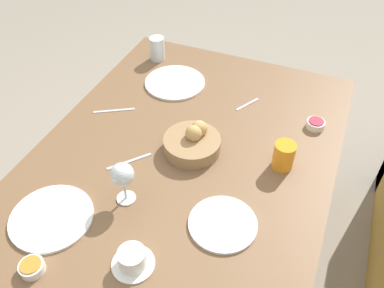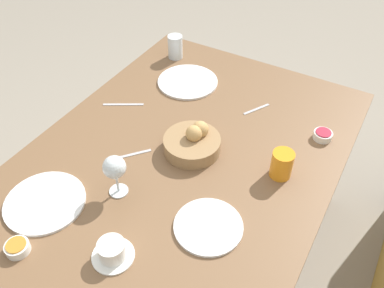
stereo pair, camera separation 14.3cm
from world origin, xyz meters
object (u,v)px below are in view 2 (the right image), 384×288
Objects in this scene: plate_far_center at (208,226)px; juice_glass at (282,164)px; bread_basket at (193,142)px; fork_silver at (123,104)px; plate_near_left at (188,82)px; spoon_coffee at (256,109)px; jam_bowl_berry at (323,135)px; jam_bowl_honey at (17,248)px; coffee_cup at (112,251)px; water_tumbler at (175,47)px; knife_silver at (128,155)px; plate_near_right at (45,202)px; wine_glass at (115,168)px.

juice_glass reaches higher than plate_far_center.
fork_silver is (-0.09, -0.39, -0.03)m from bread_basket.
plate_near_left reaches higher than spoon_coffee.
jam_bowl_berry is 0.29m from spoon_coffee.
jam_bowl_honey is (0.99, 0.00, 0.01)m from plate_near_left.
juice_glass reaches higher than spoon_coffee.
plate_far_center is 1.72× the size of coffee_cup.
plate_near_left is 0.63m from jam_bowl_berry.
water_tumbler reaches higher than knife_silver.
water_tumbler reaches higher than jam_bowl_berry.
plate_near_right is 1.68× the size of wine_glass.
coffee_cup is at bearing 2.58° from bread_basket.
juice_glass is at bearing 56.44° from water_tumbler.
bread_basket is at bearing 147.58° from plate_near_right.
spoon_coffee is at bearing 153.22° from plate_near_right.
juice_glass is at bearing 127.89° from wine_glass.
knife_silver is at bearing -149.61° from coffee_cup.
plate_near_right is 0.33m from knife_silver.
jam_bowl_honey reaches higher than knife_silver.
juice_glass is 0.37m from spoon_coffee.
plate_near_right is 3.69× the size of jam_bowl_berry.
plate_near_right reaches higher than spoon_coffee.
bread_basket is 0.50m from coffee_cup.
spoon_coffee is at bearing 116.64° from fork_silver.
juice_glass is 1.43× the size of jam_bowl_berry.
plate_near_left is 0.31m from fork_silver.
bread_basket is at bearing -53.06° from jam_bowl_berry.
wine_glass reaches higher than plate_near_left.
fork_silver is at bearing -74.94° from jam_bowl_berry.
bread_basket is 1.38× the size of fork_silver.
juice_glass reaches higher than jam_bowl_honey.
juice_glass is 0.55m from knife_silver.
plate_near_right is 0.55m from fork_silver.
wine_glass reaches higher than juice_glass.
jam_bowl_berry is (-0.76, 0.69, 0.01)m from plate_near_right.
water_tumbler reaches higher than plate_far_center.
fork_silver is (0.27, -0.15, -0.00)m from plate_near_left.
spoon_coffee is (-0.80, 0.40, -0.00)m from plate_near_right.
bread_basket is 0.35m from plate_far_center.
knife_silver is (-0.36, -0.21, -0.03)m from coffee_cup.
plate_near_right is at bearing -48.18° from wine_glass.
knife_silver is at bearing -31.59° from spoon_coffee.
juice_glass is at bearing 160.79° from plate_far_center.
jam_bowl_berry reaches higher than plate_near_left.
spoon_coffee is (-0.30, -0.21, -0.05)m from juice_glass.
coffee_cup is (1.02, 0.42, -0.03)m from water_tumbler.
juice_glass is 0.27m from jam_bowl_berry.
jam_bowl_honey is 0.47× the size of fork_silver.
jam_bowl_honey is at bearing 12.31° from fork_silver.
plate_near_left is 1.72× the size of wine_glass.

